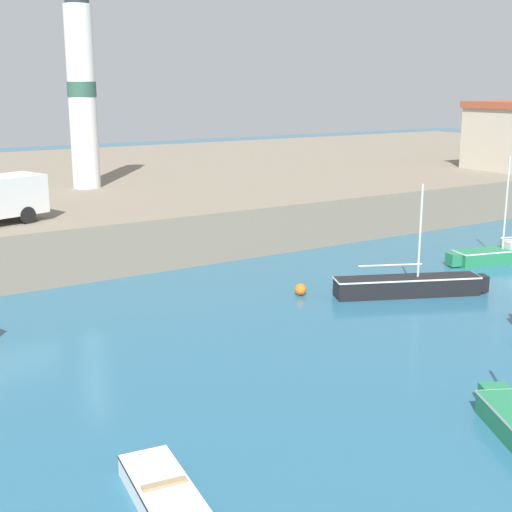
{
  "coord_description": "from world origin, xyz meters",
  "views": [
    {
      "loc": [
        -15.16,
        -6.69,
        8.97
      ],
      "look_at": [
        0.4,
        17.57,
        2.0
      ],
      "focal_mm": 50.0,
      "sensor_mm": 36.0,
      "label": 1
    }
  ],
  "objects_px": {
    "sailboat_green_3": "(508,253)",
    "lighthouse": "(81,85)",
    "sailboat_black_5": "(409,285)",
    "dinghy_white_1": "(167,498)",
    "mooring_buoy": "(301,289)"
  },
  "relations": [
    {
      "from": "sailboat_black_5",
      "to": "mooring_buoy",
      "type": "height_order",
      "value": "sailboat_black_5"
    },
    {
      "from": "sailboat_black_5",
      "to": "mooring_buoy",
      "type": "relative_size",
      "value": 12.67
    },
    {
      "from": "sailboat_green_3",
      "to": "sailboat_black_5",
      "type": "height_order",
      "value": "sailboat_green_3"
    },
    {
      "from": "mooring_buoy",
      "to": "lighthouse",
      "type": "relative_size",
      "value": 0.04
    },
    {
      "from": "sailboat_black_5",
      "to": "sailboat_green_3",
      "type": "bearing_deg",
      "value": 10.73
    },
    {
      "from": "dinghy_white_1",
      "to": "sailboat_green_3",
      "type": "xyz_separation_m",
      "value": [
        24.59,
        10.54,
        0.18
      ]
    },
    {
      "from": "dinghy_white_1",
      "to": "mooring_buoy",
      "type": "relative_size",
      "value": 7.78
    },
    {
      "from": "lighthouse",
      "to": "sailboat_black_5",
      "type": "bearing_deg",
      "value": -73.39
    },
    {
      "from": "sailboat_green_3",
      "to": "sailboat_black_5",
      "type": "relative_size",
      "value": 1.01
    },
    {
      "from": "dinghy_white_1",
      "to": "sailboat_black_5",
      "type": "xyz_separation_m",
      "value": [
        15.93,
        8.89,
        0.19
      ]
    },
    {
      "from": "sailboat_green_3",
      "to": "mooring_buoy",
      "type": "height_order",
      "value": "sailboat_green_3"
    },
    {
      "from": "sailboat_green_3",
      "to": "lighthouse",
      "type": "relative_size",
      "value": 0.52
    },
    {
      "from": "sailboat_green_3",
      "to": "sailboat_black_5",
      "type": "bearing_deg",
      "value": -169.27
    },
    {
      "from": "sailboat_black_5",
      "to": "mooring_buoy",
      "type": "distance_m",
      "value": 4.74
    },
    {
      "from": "sailboat_black_5",
      "to": "dinghy_white_1",
      "type": "bearing_deg",
      "value": -150.82
    }
  ]
}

